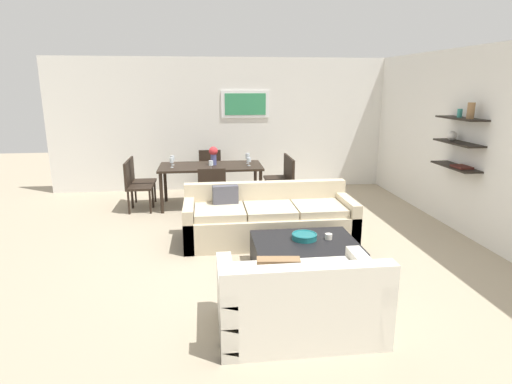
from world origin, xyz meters
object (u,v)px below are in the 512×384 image
object	(u,v)px
dining_chair_right_far	(281,174)
wine_glass_right_far	(248,156)
dining_chair_head	(210,169)
dining_chair_foot	(212,190)
wine_glass_left_near	(172,161)
centerpiece_vase	(213,154)
coffee_table	(305,257)
wine_glass_foot	(211,163)
loveseat_white	(299,301)
decorative_bowl	(304,236)
dining_chair_right_near	(285,179)
sofa_beige	(269,220)
wine_glass_right_near	(249,160)
wine_glass_left_far	(172,158)
candle_jar	(329,236)
dining_table	(211,169)
dining_chair_left_far	(138,178)
dining_chair_left_near	(135,183)

from	to	relation	value
dining_chair_right_far	wine_glass_right_far	distance (m)	0.75
dining_chair_head	dining_chair_foot	world-z (taller)	same
wine_glass_left_near	centerpiece_vase	xyz separation A→B (m)	(0.74, 0.15, 0.08)
coffee_table	centerpiece_vase	bearing A→B (deg)	108.12
dining_chair_right_far	wine_glass_left_near	xyz separation A→B (m)	(-2.01, -0.31, 0.37)
wine_glass_right_far	coffee_table	bearing A→B (deg)	-83.30
coffee_table	dining_chair_foot	world-z (taller)	dining_chair_foot
dining_chair_head	wine_glass_foot	bearing A→B (deg)	-90.00
loveseat_white	decorative_bowl	distance (m)	1.34
dining_chair_right_near	decorative_bowl	bearing A→B (deg)	-95.85
wine_glass_foot	wine_glass_left_near	distance (m)	0.74
sofa_beige	dining_chair_right_near	xyz separation A→B (m)	(0.55, 1.68, 0.21)
sofa_beige	wine_glass_left_near	bearing A→B (deg)	129.46
decorative_bowl	wine_glass_right_near	bearing A→B (deg)	97.48
wine_glass_left_far	wine_glass_right_far	bearing A→B (deg)	-0.00
candle_jar	dining_chair_head	size ratio (longest dim) A/B	0.10
decorative_bowl	dining_table	world-z (taller)	dining_table
dining_chair_right_near	dining_chair_left_far	world-z (taller)	same
sofa_beige	wine_glass_left_far	world-z (taller)	wine_glass_left_far
coffee_table	dining_chair_left_near	bearing A→B (deg)	130.43
candle_jar	wine_glass_foot	distance (m)	2.92
sofa_beige	dining_chair_right_near	bearing A→B (deg)	71.81
candle_jar	dining_chair_right_far	bearing A→B (deg)	90.22
loveseat_white	wine_glass_right_near	bearing A→B (deg)	90.20
wine_glass_left_near	loveseat_white	bearing A→B (deg)	-71.36
dining_table	dining_chair_left_far	size ratio (longest dim) A/B	2.09
candle_jar	dining_table	distance (m)	3.24
dining_chair_right_near	wine_glass_left_near	world-z (taller)	wine_glass_left_near
dining_chair_head	centerpiece_vase	world-z (taller)	centerpiece_vase
dining_table	dining_chair_right_near	size ratio (longest dim) A/B	2.09
dining_chair_right_near	wine_glass_right_near	xyz separation A→B (m)	(-0.64, 0.09, 0.35)
sofa_beige	wine_glass_left_far	distance (m)	2.53
decorative_bowl	wine_glass_left_near	bearing A→B (deg)	121.73
sofa_beige	dining_table	size ratio (longest dim) A/B	1.30
dining_chair_right_far	dining_chair_left_near	world-z (taller)	same
decorative_bowl	wine_glass_left_near	distance (m)	3.32
dining_chair_right_far	dining_chair_left_far	world-z (taller)	same
dining_chair_right_near	wine_glass_right_far	size ratio (longest dim) A/B	4.65
wine_glass_foot	wine_glass_right_near	distance (m)	0.74
dining_table	wine_glass_right_far	distance (m)	0.72
dining_chair_foot	centerpiece_vase	distance (m)	1.00
dining_table	dining_chair_foot	world-z (taller)	dining_chair_foot
sofa_beige	centerpiece_vase	xyz separation A→B (m)	(-0.72, 1.92, 0.66)
sofa_beige	dining_chair_right_far	xyz separation A→B (m)	(0.55, 2.08, 0.21)
dining_chair_right_near	wine_glass_foot	world-z (taller)	wine_glass_foot
loveseat_white	dining_table	distance (m)	4.27
dining_chair_right_far	wine_glass_foot	bearing A→B (deg)	-156.11
dining_chair_right_far	dining_chair_right_near	world-z (taller)	same
wine_glass_right_far	wine_glass_left_far	bearing A→B (deg)	180.00
loveseat_white	dining_chair_left_near	size ratio (longest dim) A/B	1.63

